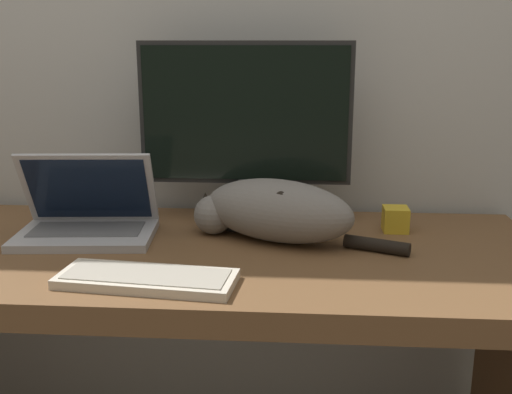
# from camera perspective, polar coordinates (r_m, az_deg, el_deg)

# --- Properties ---
(wall_back) EXTENTS (6.40, 0.06, 2.60)m
(wall_back) POSITION_cam_1_polar(r_m,az_deg,el_deg) (1.78, -4.68, 18.04)
(wall_back) COLOR silver
(wall_back) RESTS_ON ground_plane
(desk) EXTENTS (1.72, 0.69, 0.71)m
(desk) POSITION_cam_1_polar(r_m,az_deg,el_deg) (1.51, -6.43, -9.62)
(desk) COLOR brown
(desk) RESTS_ON ground_plane
(monitor) EXTENTS (0.56, 0.19, 0.48)m
(monitor) POSITION_cam_1_polar(r_m,az_deg,el_deg) (1.59, -1.03, 6.68)
(monitor) COLOR #282828
(monitor) RESTS_ON desk
(laptop) EXTENTS (0.35, 0.25, 0.22)m
(laptop) POSITION_cam_1_polar(r_m,az_deg,el_deg) (1.57, -15.80, -2.11)
(laptop) COLOR #B7B7BC
(laptop) RESTS_ON desk
(external_keyboard) EXTENTS (0.38, 0.17, 0.02)m
(external_keyboard) POSITION_cam_1_polar(r_m,az_deg,el_deg) (1.26, -10.37, -7.66)
(external_keyboard) COLOR beige
(external_keyboard) RESTS_ON desk
(cat) EXTENTS (0.53, 0.30, 0.16)m
(cat) POSITION_cam_1_polar(r_m,az_deg,el_deg) (1.48, 1.72, -1.21)
(cat) COLOR gray
(cat) RESTS_ON desk
(small_toy) EXTENTS (0.06, 0.06, 0.06)m
(small_toy) POSITION_cam_1_polar(r_m,az_deg,el_deg) (1.60, 13.14, -2.07)
(small_toy) COLOR gold
(small_toy) RESTS_ON desk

